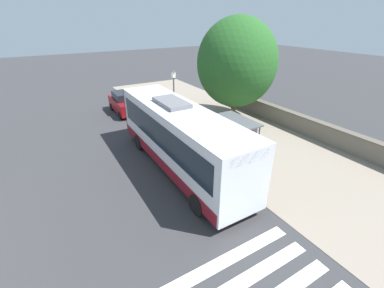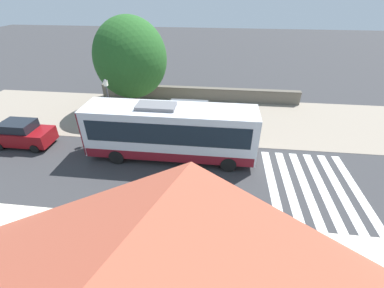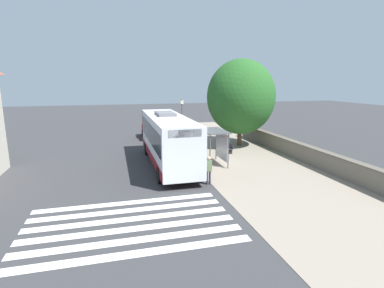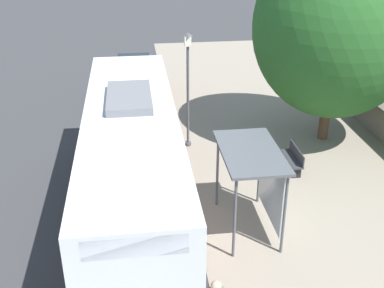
{
  "view_description": "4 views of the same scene",
  "coord_description": "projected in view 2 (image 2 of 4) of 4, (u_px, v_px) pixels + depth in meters",
  "views": [
    {
      "loc": [
        7.69,
        10.53,
        7.88
      ],
      "look_at": [
        1.23,
        -0.37,
        1.59
      ],
      "focal_mm": 24.0,
      "sensor_mm": 36.0,
      "label": 1
    },
    {
      "loc": [
        16.12,
        2.21,
        10.12
      ],
      "look_at": [
        1.65,
        0.55,
        1.02
      ],
      "focal_mm": 24.0,
      "sensor_mm": 36.0,
      "label": 2
    },
    {
      "loc": [
        5.47,
        20.3,
        6.13
      ],
      "look_at": [
        0.74,
        2.27,
        2.16
      ],
      "focal_mm": 28.0,
      "sensor_mm": 36.0,
      "label": 3
    },
    {
      "loc": [
        1.63,
        11.47,
        8.63
      ],
      "look_at": [
        0.07,
        -0.57,
        2.64
      ],
      "focal_mm": 45.0,
      "sensor_mm": 36.0,
      "label": 4
    }
  ],
  "objects": [
    {
      "name": "ground_plane",
      "position": [
        187.0,
        144.0,
        19.16
      ],
      "size": [
        120.0,
        120.0,
        0.0
      ],
      "primitive_type": "plane",
      "color": "#353538",
      "rests_on": "ground"
    },
    {
      "name": "parked_car_behind_bus",
      "position": [
        22.0,
        134.0,
        18.54
      ],
      "size": [
        2.0,
        4.21,
        1.88
      ],
      "color": "maroon",
      "rests_on": "ground"
    },
    {
      "name": "pedestrian",
      "position": [
        243.0,
        136.0,
        18.09
      ],
      "size": [
        0.34,
        0.23,
        1.74
      ],
      "color": "#2D3347",
      "rests_on": "ground"
    },
    {
      "name": "street_lamp_near",
      "position": [
        109.0,
        104.0,
        18.65
      ],
      "size": [
        0.28,
        0.28,
        4.57
      ],
      "color": "#4C4C51",
      "rests_on": "ground"
    },
    {
      "name": "shade_tree",
      "position": [
        131.0,
        58.0,
        22.38
      ],
      "size": [
        6.32,
        6.32,
        8.09
      ],
      "color": "brown",
      "rests_on": "ground"
    },
    {
      "name": "stone_wall",
      "position": [
        198.0,
        94.0,
        26.01
      ],
      "size": [
        0.6,
        20.0,
        1.33
      ],
      "color": "#6B6356",
      "rests_on": "ground"
    },
    {
      "name": "bus_shelter",
      "position": [
        189.0,
        108.0,
        19.44
      ],
      "size": [
        1.65,
        2.89,
        2.58
      ],
      "color": "#515459",
      "rests_on": "ground"
    },
    {
      "name": "sidewalk_plaza",
      "position": [
        194.0,
        117.0,
        22.94
      ],
      "size": [
        9.0,
        44.0,
        0.02
      ],
      "color": "gray",
      "rests_on": "ground"
    },
    {
      "name": "crosswalk_stripes",
      "position": [
        319.0,
        200.0,
        14.17
      ],
      "size": [
        9.0,
        5.25,
        0.01
      ],
      "color": "silver",
      "rests_on": "ground"
    },
    {
      "name": "bench",
      "position": [
        156.0,
        113.0,
        22.58
      ],
      "size": [
        0.4,
        1.52,
        0.88
      ],
      "color": "#333338",
      "rests_on": "ground"
    },
    {
      "name": "bus",
      "position": [
        170.0,
        131.0,
        16.72
      ],
      "size": [
        2.68,
        11.03,
        3.82
      ],
      "color": "silver",
      "rests_on": "ground"
    }
  ]
}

